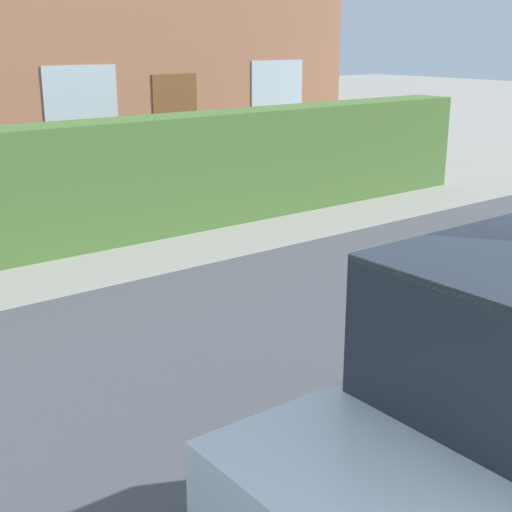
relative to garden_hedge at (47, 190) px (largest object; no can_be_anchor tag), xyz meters
name	(u,v)px	position (x,y,z in m)	size (l,w,h in m)	color
road_strip	(292,405)	(-0.20, -5.20, -0.84)	(28.00, 6.82, 0.01)	#4C4C51
garden_hedge	(47,190)	(0.00, 0.00, 0.00)	(15.81, 0.79, 1.69)	#4C7233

